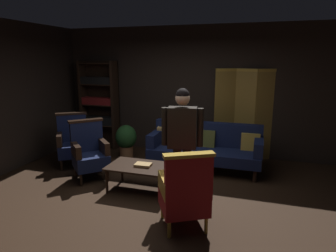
{
  "coord_description": "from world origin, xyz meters",
  "views": [
    {
      "loc": [
        1.52,
        -4.02,
        2.09
      ],
      "look_at": [
        0.0,
        0.8,
        0.95
      ],
      "focal_mm": 31.83,
      "sensor_mm": 36.0,
      "label": 1
    }
  ],
  "objects_px": {
    "armchair_gilt_accent": "(185,192)",
    "book_tan_leather": "(143,165)",
    "armchair_wing_left": "(89,152)",
    "bookshelf": "(100,104)",
    "coffee_table": "(140,168)",
    "armchair_wing_right": "(73,141)",
    "velvet_couch": "(205,146)",
    "folding_screen": "(245,113)",
    "potted_plant": "(126,140)",
    "standing_figure": "(182,136)"
  },
  "relations": [
    {
      "from": "armchair_gilt_accent",
      "to": "potted_plant",
      "type": "height_order",
      "value": "armchair_gilt_accent"
    },
    {
      "from": "armchair_gilt_accent",
      "to": "armchair_wing_right",
      "type": "height_order",
      "value": "same"
    },
    {
      "from": "armchair_wing_right",
      "to": "armchair_gilt_accent",
      "type": "bearing_deg",
      "value": -30.3
    },
    {
      "from": "armchair_wing_left",
      "to": "armchair_wing_right",
      "type": "bearing_deg",
      "value": 144.12
    },
    {
      "from": "armchair_wing_right",
      "to": "bookshelf",
      "type": "bearing_deg",
      "value": 96.06
    },
    {
      "from": "bookshelf",
      "to": "potted_plant",
      "type": "relative_size",
      "value": 2.79
    },
    {
      "from": "velvet_couch",
      "to": "armchair_wing_right",
      "type": "height_order",
      "value": "armchair_wing_right"
    },
    {
      "from": "armchair_wing_right",
      "to": "armchair_wing_left",
      "type": "bearing_deg",
      "value": -35.88
    },
    {
      "from": "velvet_couch",
      "to": "coffee_table",
      "type": "xyz_separation_m",
      "value": [
        -0.82,
        -1.3,
        -0.08
      ]
    },
    {
      "from": "velvet_couch",
      "to": "armchair_gilt_accent",
      "type": "relative_size",
      "value": 2.04
    },
    {
      "from": "velvet_couch",
      "to": "potted_plant",
      "type": "relative_size",
      "value": 2.88
    },
    {
      "from": "bookshelf",
      "to": "standing_figure",
      "type": "bearing_deg",
      "value": -40.83
    },
    {
      "from": "folding_screen",
      "to": "standing_figure",
      "type": "xyz_separation_m",
      "value": [
        -0.72,
        -2.39,
        0.04
      ]
    },
    {
      "from": "coffee_table",
      "to": "standing_figure",
      "type": "xyz_separation_m",
      "value": [
        0.76,
        -0.23,
        0.65
      ]
    },
    {
      "from": "coffee_table",
      "to": "armchair_wing_right",
      "type": "relative_size",
      "value": 0.96
    },
    {
      "from": "bookshelf",
      "to": "potted_plant",
      "type": "bearing_deg",
      "value": -34.41
    },
    {
      "from": "armchair_wing_left",
      "to": "book_tan_leather",
      "type": "relative_size",
      "value": 4.05
    },
    {
      "from": "folding_screen",
      "to": "book_tan_leather",
      "type": "height_order",
      "value": "folding_screen"
    },
    {
      "from": "armchair_gilt_accent",
      "to": "book_tan_leather",
      "type": "relative_size",
      "value": 4.05
    },
    {
      "from": "armchair_wing_right",
      "to": "book_tan_leather",
      "type": "bearing_deg",
      "value": -21.73
    },
    {
      "from": "folding_screen",
      "to": "potted_plant",
      "type": "relative_size",
      "value": 2.58
    },
    {
      "from": "velvet_couch",
      "to": "potted_plant",
      "type": "bearing_deg",
      "value": 177.98
    },
    {
      "from": "folding_screen",
      "to": "book_tan_leather",
      "type": "relative_size",
      "value": 7.39
    },
    {
      "from": "standing_figure",
      "to": "book_tan_leather",
      "type": "bearing_deg",
      "value": 161.82
    },
    {
      "from": "folding_screen",
      "to": "potted_plant",
      "type": "bearing_deg",
      "value": -161.52
    },
    {
      "from": "armchair_wing_left",
      "to": "bookshelf",
      "type": "bearing_deg",
      "value": 114.35
    },
    {
      "from": "armchair_wing_left",
      "to": "book_tan_leather",
      "type": "height_order",
      "value": "armchair_wing_left"
    },
    {
      "from": "folding_screen",
      "to": "armchair_wing_right",
      "type": "relative_size",
      "value": 1.83
    },
    {
      "from": "book_tan_leather",
      "to": "potted_plant",
      "type": "bearing_deg",
      "value": 124.6
    },
    {
      "from": "coffee_table",
      "to": "armchair_wing_left",
      "type": "distance_m",
      "value": 1.07
    },
    {
      "from": "bookshelf",
      "to": "coffee_table",
      "type": "height_order",
      "value": "bookshelf"
    },
    {
      "from": "bookshelf",
      "to": "armchair_wing_right",
      "type": "bearing_deg",
      "value": -83.94
    },
    {
      "from": "folding_screen",
      "to": "bookshelf",
      "type": "relative_size",
      "value": 0.93
    },
    {
      "from": "armchair_wing_right",
      "to": "standing_figure",
      "type": "xyz_separation_m",
      "value": [
        2.5,
        -0.95,
        0.54
      ]
    },
    {
      "from": "bookshelf",
      "to": "standing_figure",
      "type": "height_order",
      "value": "bookshelf"
    },
    {
      "from": "velvet_couch",
      "to": "coffee_table",
      "type": "distance_m",
      "value": 1.55
    },
    {
      "from": "coffee_table",
      "to": "armchair_wing_left",
      "type": "xyz_separation_m",
      "value": [
        -1.05,
        0.22,
        0.12
      ]
    },
    {
      "from": "folding_screen",
      "to": "standing_figure",
      "type": "height_order",
      "value": "folding_screen"
    },
    {
      "from": "folding_screen",
      "to": "armchair_gilt_accent",
      "type": "relative_size",
      "value": 1.83
    },
    {
      "from": "folding_screen",
      "to": "armchair_gilt_accent",
      "type": "distance_m",
      "value": 3.1
    },
    {
      "from": "armchair_wing_left",
      "to": "book_tan_leather",
      "type": "xyz_separation_m",
      "value": [
        1.11,
        -0.22,
        -0.05
      ]
    },
    {
      "from": "book_tan_leather",
      "to": "armchair_wing_right",
      "type": "bearing_deg",
      "value": 158.27
    },
    {
      "from": "potted_plant",
      "to": "velvet_couch",
      "type": "bearing_deg",
      "value": -2.02
    },
    {
      "from": "armchair_wing_right",
      "to": "book_tan_leather",
      "type": "xyz_separation_m",
      "value": [
        1.8,
        -0.72,
        -0.05
      ]
    },
    {
      "from": "bookshelf",
      "to": "coffee_table",
      "type": "xyz_separation_m",
      "value": [
        1.88,
        -2.05,
        -0.68
      ]
    },
    {
      "from": "folding_screen",
      "to": "standing_figure",
      "type": "relative_size",
      "value": 1.12
    },
    {
      "from": "armchair_gilt_accent",
      "to": "book_tan_leather",
      "type": "height_order",
      "value": "armchair_gilt_accent"
    },
    {
      "from": "armchair_gilt_accent",
      "to": "standing_figure",
      "type": "relative_size",
      "value": 0.61
    },
    {
      "from": "folding_screen",
      "to": "velvet_couch",
      "type": "relative_size",
      "value": 0.9
    },
    {
      "from": "armchair_gilt_accent",
      "to": "armchair_wing_right",
      "type": "distance_m",
      "value": 3.13
    }
  ]
}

